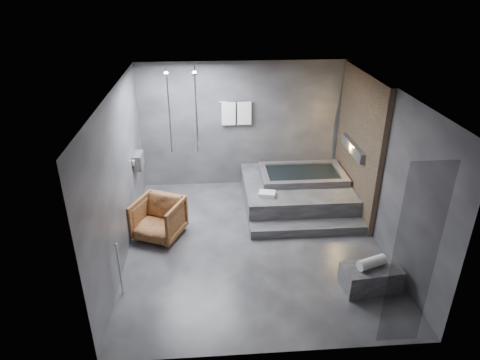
{
  "coord_description": "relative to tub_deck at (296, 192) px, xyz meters",
  "views": [
    {
      "loc": [
        -0.75,
        -6.45,
        4.47
      ],
      "look_at": [
        -0.23,
        0.3,
        1.14
      ],
      "focal_mm": 32.0,
      "sensor_mm": 36.0,
      "label": 1
    }
  ],
  "objects": [
    {
      "name": "rolled_towel",
      "position": [
        0.61,
        -2.79,
        0.22
      ],
      "size": [
        0.49,
        0.31,
        0.17
      ],
      "primitive_type": "cylinder",
      "rotation": [
        0.0,
        1.57,
        0.35
      ],
      "color": "white",
      "rests_on": "concrete_bench"
    },
    {
      "name": "tub_step",
      "position": [
        0.0,
        -1.18,
        -0.16
      ],
      "size": [
        2.2,
        0.36,
        0.18
      ],
      "primitive_type": "cube",
      "color": "#2D2D2F",
      "rests_on": "ground"
    },
    {
      "name": "room",
      "position": [
        -0.65,
        -1.21,
        1.48
      ],
      "size": [
        5.0,
        5.04,
        2.82
      ],
      "color": "#29282B",
      "rests_on": "ground"
    },
    {
      "name": "tub_deck",
      "position": [
        0.0,
        0.0,
        0.0
      ],
      "size": [
        2.2,
        2.0,
        0.5
      ],
      "primitive_type": "cube",
      "color": "#2D2D2F",
      "rests_on": "ground"
    },
    {
      "name": "concrete_bench",
      "position": [
        0.62,
        -2.8,
        -0.06
      ],
      "size": [
        0.91,
        0.56,
        0.39
      ],
      "primitive_type": "cube",
      "rotation": [
        0.0,
        0.0,
        0.1
      ],
      "color": "#303032",
      "rests_on": "ground"
    },
    {
      "name": "driftwood_chair",
      "position": [
        -2.78,
        -1.08,
        0.13
      ],
      "size": [
        1.06,
        1.08,
        0.75
      ],
      "primitive_type": "imported",
      "rotation": [
        0.0,
        0.0,
        -0.41
      ],
      "color": "#472611",
      "rests_on": "ground"
    },
    {
      "name": "deck_towel",
      "position": [
        -0.71,
        -0.59,
        0.29
      ],
      "size": [
        0.36,
        0.3,
        0.08
      ],
      "primitive_type": "cube",
      "rotation": [
        0.0,
        0.0,
        -0.24
      ],
      "color": "silver",
      "rests_on": "tub_deck"
    }
  ]
}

